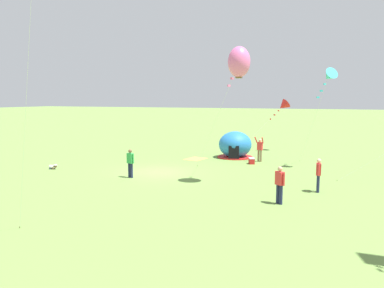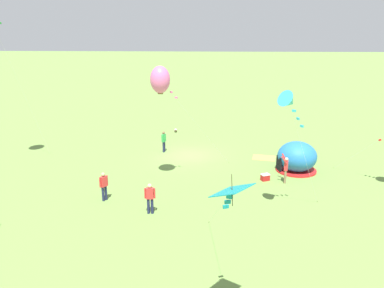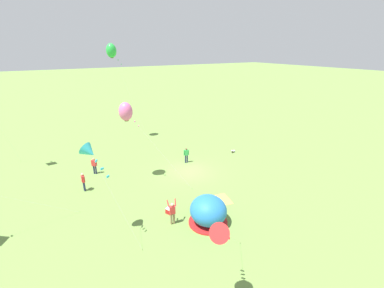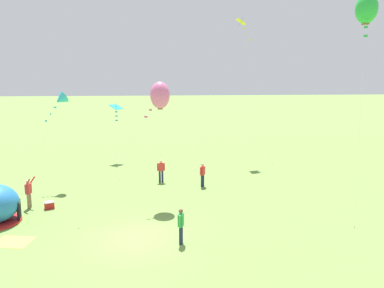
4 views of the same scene
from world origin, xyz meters
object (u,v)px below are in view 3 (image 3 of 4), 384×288
(person_watching_sky, at_px, (94,165))
(kite_cyan, at_px, (89,152))
(kite_green, at_px, (111,51))
(toddler_crawling, at_px, (233,151))
(person_arms_raised, at_px, (172,212))
(kite_pink, at_px, (126,112))
(cooler_box, at_px, (169,211))
(kite_red, at_px, (221,233))
(popup_tent, at_px, (208,211))
(person_far_back, at_px, (83,181))
(person_strolling, at_px, (186,154))

(person_watching_sky, relative_size, kite_cyan, 0.26)
(kite_green, relative_size, kite_cyan, 1.83)
(toddler_crawling, bearing_deg, kite_cyan, 113.09)
(person_arms_raised, distance_m, kite_green, 22.17)
(person_arms_raised, relative_size, kite_pink, 0.25)
(cooler_box, height_order, kite_red, kite_red)
(popup_tent, height_order, kite_green, kite_green)
(cooler_box, bearing_deg, person_arms_raised, 165.24)
(person_far_back, xyz_separation_m, person_watching_sky, (2.91, -1.47, 0.00))
(popup_tent, bearing_deg, kite_green, 1.41)
(person_far_back, bearing_deg, person_strolling, -86.76)
(toddler_crawling, bearing_deg, person_strolling, 86.74)
(popup_tent, distance_m, cooler_box, 3.17)
(kite_red, relative_size, kite_cyan, 0.69)
(person_strolling, height_order, person_arms_raised, person_arms_raised)
(popup_tent, distance_m, kite_green, 23.15)
(person_watching_sky, relative_size, kite_green, 0.14)
(person_far_back, xyz_separation_m, kite_cyan, (-6.94, 0.01, 5.21))
(kite_green, bearing_deg, person_far_back, 150.68)
(popup_tent, relative_size, person_strolling, 1.63)
(kite_cyan, bearing_deg, person_watching_sky, -8.53)
(popup_tent, relative_size, kite_red, 0.60)
(person_far_back, distance_m, kite_green, 16.82)
(popup_tent, bearing_deg, cooler_box, 38.71)
(cooler_box, relative_size, person_arms_raised, 0.34)
(person_watching_sky, bearing_deg, person_far_back, 153.23)
(popup_tent, xyz_separation_m, person_strolling, (9.80, -3.71, -0.03))
(person_arms_raised, bearing_deg, popup_tent, -117.75)
(person_far_back, bearing_deg, popup_tent, -143.02)
(kite_green, distance_m, kite_cyan, 20.18)
(cooler_box, bearing_deg, kite_red, 172.73)
(person_far_back, relative_size, kite_cyan, 0.26)
(person_watching_sky, xyz_separation_m, kite_cyan, (-9.85, 1.48, 5.21))
(popup_tent, distance_m, person_watching_sky, 13.28)
(kite_pink, xyz_separation_m, kite_red, (-14.35, 0.22, -2.59))
(person_strolling, relative_size, kite_pink, 0.23)
(popup_tent, xyz_separation_m, cooler_box, (2.40, 1.92, -0.78))
(cooler_box, relative_size, kite_red, 0.14)
(popup_tent, xyz_separation_m, toddler_crawling, (9.44, -9.93, -0.82))
(popup_tent, bearing_deg, kite_pink, 16.45)
(person_far_back, height_order, kite_red, kite_red)
(kite_pink, bearing_deg, popup_tent, -163.55)
(person_strolling, bearing_deg, kite_cyan, 125.33)
(popup_tent, bearing_deg, kite_red, 151.14)
(kite_cyan, bearing_deg, cooler_box, -88.34)
(toddler_crawling, distance_m, person_arms_raised, 14.74)
(person_arms_raised, bearing_deg, kite_pink, 3.18)
(popup_tent, height_order, person_watching_sky, popup_tent)
(cooler_box, distance_m, person_watching_sky, 10.36)
(popup_tent, relative_size, person_far_back, 1.63)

